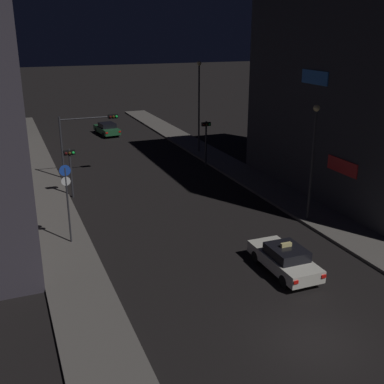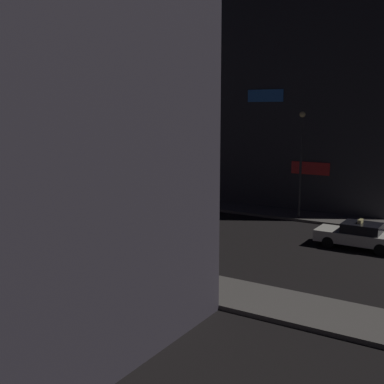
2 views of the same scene
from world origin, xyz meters
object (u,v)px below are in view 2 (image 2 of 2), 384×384
object	(u,v)px
taxi	(359,235)
traffic_light_left_kerb	(46,198)
traffic_light_overhead	(20,169)
street_lamp_far_block	(97,134)
traffic_light_right_kerb	(128,167)
sign_pole_left	(147,213)
street_lamp_near_block	(301,154)

from	to	relation	value
taxi	traffic_light_left_kerb	xyz separation A→B (m)	(-8.07, 15.26, 1.84)
traffic_light_overhead	street_lamp_far_block	bearing A→B (deg)	19.87
street_lamp_far_block	taxi	bearing A→B (deg)	-102.67
traffic_light_right_kerb	sign_pole_left	size ratio (longest dim) A/B	0.88
street_lamp_near_block	taxi	bearing A→B (deg)	-134.04
traffic_light_right_kerb	street_lamp_near_block	world-z (taller)	street_lamp_near_block
traffic_light_left_kerb	traffic_light_right_kerb	size ratio (longest dim) A/B	0.90
traffic_light_left_kerb	street_lamp_far_block	bearing A→B (deg)	32.48
taxi	traffic_light_left_kerb	world-z (taller)	traffic_light_left_kerb
taxi	traffic_light_overhead	world-z (taller)	traffic_light_overhead
taxi	street_lamp_near_block	world-z (taller)	street_lamp_near_block
taxi	street_lamp_near_block	size ratio (longest dim) A/B	0.62
traffic_light_left_kerb	traffic_light_right_kerb	distance (m)	12.98
traffic_light_left_kerb	traffic_light_overhead	bearing A→B (deg)	67.31
taxi	traffic_light_right_kerb	distance (m)	20.01
traffic_light_left_kerb	sign_pole_left	bearing A→B (deg)	-99.26
street_lamp_far_block	sign_pole_left	bearing A→B (deg)	-131.63
traffic_light_overhead	traffic_light_left_kerb	xyz separation A→B (m)	(-1.82, -4.35, -1.18)
traffic_light_overhead	traffic_light_right_kerb	world-z (taller)	traffic_light_overhead
taxi	traffic_light_right_kerb	size ratio (longest dim) A/B	1.13
taxi	traffic_light_overhead	xyz separation A→B (m)	(-6.25, 19.61, 3.02)
traffic_light_overhead	street_lamp_near_block	world-z (taller)	street_lamp_near_block
taxi	traffic_light_left_kerb	distance (m)	17.36
traffic_light_overhead	street_lamp_far_block	xyz separation A→B (m)	(11.61, 4.19, 1.59)
taxi	street_lamp_near_block	distance (m)	8.09
sign_pole_left	traffic_light_overhead	bearing A→B (deg)	75.82
sign_pole_left	street_lamp_near_block	size ratio (longest dim) A/B	0.63
traffic_light_right_kerb	street_lamp_near_block	xyz separation A→B (m)	(0.76, -14.31, 1.71)
taxi	traffic_light_right_kerb	bearing A→B (deg)	77.77
taxi	street_lamp_far_block	xyz separation A→B (m)	(5.35, 23.81, 4.61)
sign_pole_left	traffic_light_left_kerb	bearing A→B (deg)	80.74
traffic_light_left_kerb	traffic_light_right_kerb	world-z (taller)	traffic_light_right_kerb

